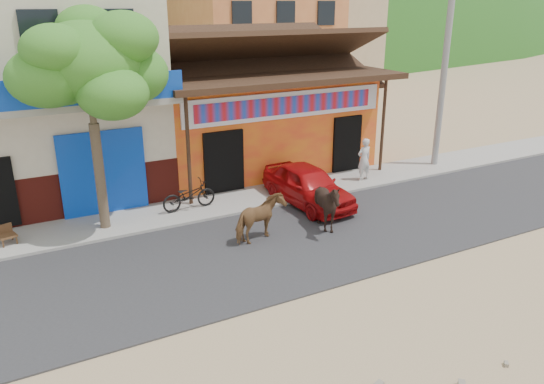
{
  "coord_description": "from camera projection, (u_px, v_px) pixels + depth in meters",
  "views": [
    {
      "loc": [
        -6.96,
        -8.71,
        6.2
      ],
      "look_at": [
        -0.7,
        3.0,
        1.4
      ],
      "focal_mm": 35.0,
      "sensor_mm": 36.0,
      "label": 1
    }
  ],
  "objects": [
    {
      "name": "apartment_rear",
      "position": [
        318.0,
        16.0,
        43.58
      ],
      "size": [
        8.0,
        8.0,
        10.0
      ],
      "primitive_type": "cube",
      "color": "tan",
      "rests_on": "ground"
    },
    {
      "name": "cafe_chair_right",
      "position": [
        5.0,
        228.0,
        13.93
      ],
      "size": [
        0.54,
        0.54,
        0.93
      ],
      "primitive_type": null,
      "rotation": [
        0.0,
        0.0,
        0.28
      ],
      "color": "#4B3419",
      "rests_on": "sidewalk"
    },
    {
      "name": "red_car",
      "position": [
        308.0,
        185.0,
        16.86
      ],
      "size": [
        1.67,
        3.81,
        1.28
      ],
      "primitive_type": "imported",
      "rotation": [
        0.0,
        0.0,
        0.05
      ],
      "color": "#AA0C0E",
      "rests_on": "road"
    },
    {
      "name": "scooter",
      "position": [
        189.0,
        195.0,
        16.28
      ],
      "size": [
        1.73,
        0.67,
        0.9
      ],
      "primitive_type": "imported",
      "rotation": [
        0.0,
        0.0,
        1.62
      ],
      "color": "black",
      "rests_on": "sidewalk"
    },
    {
      "name": "dance_club",
      "position": [
        249.0,
        119.0,
        20.99
      ],
      "size": [
        8.0,
        6.0,
        3.6
      ],
      "primitive_type": "cube",
      "color": "orange",
      "rests_on": "ground"
    },
    {
      "name": "cow_tan",
      "position": [
        260.0,
        219.0,
        14.28
      ],
      "size": [
        1.63,
        1.13,
        1.26
      ],
      "primitive_type": "imported",
      "rotation": [
        0.0,
        0.0,
        1.9
      ],
      "color": "brown",
      "rests_on": "road"
    },
    {
      "name": "pedestrian",
      "position": [
        364.0,
        159.0,
        18.88
      ],
      "size": [
        0.58,
        0.4,
        1.52
      ],
      "primitive_type": "imported",
      "rotation": [
        0.0,
        0.0,
        3.2
      ],
      "color": "silver",
      "rests_on": "sidewalk"
    },
    {
      "name": "cafe_building",
      "position": [
        39.0,
        90.0,
        17.08
      ],
      "size": [
        7.0,
        6.0,
        7.0
      ],
      "primitive_type": "cube",
      "color": "beige",
      "rests_on": "ground"
    },
    {
      "name": "ground",
      "position": [
        358.0,
        282.0,
        12.42
      ],
      "size": [
        120.0,
        120.0,
        0.0
      ],
      "primitive_type": "plane",
      "color": "#9E825B",
      "rests_on": "ground"
    },
    {
      "name": "road",
      "position": [
        303.0,
        241.0,
        14.48
      ],
      "size": [
        60.0,
        5.0,
        0.04
      ],
      "primitive_type": "cube",
      "color": "#28282B",
      "rests_on": "ground"
    },
    {
      "name": "apartment_front",
      "position": [
        251.0,
        4.0,
        34.27
      ],
      "size": [
        9.0,
        9.0,
        12.0
      ],
      "primitive_type": "cube",
      "color": "#CC723F",
      "rests_on": "ground"
    },
    {
      "name": "utility_pole",
      "position": [
        445.0,
        60.0,
        19.63
      ],
      "size": [
        0.24,
        0.24,
        8.0
      ],
      "primitive_type": "cylinder",
      "color": "gray",
      "rests_on": "sidewalk"
    },
    {
      "name": "sidewalk",
      "position": [
        248.0,
        200.0,
        17.37
      ],
      "size": [
        60.0,
        2.0,
        0.12
      ],
      "primitive_type": "cube",
      "color": "gray",
      "rests_on": "ground"
    },
    {
      "name": "cow_dark",
      "position": [
        328.0,
        206.0,
        14.9
      ],
      "size": [
        1.77,
        1.73,
        1.47
      ],
      "primitive_type": "imported",
      "rotation": [
        0.0,
        0.0,
        -0.99
      ],
      "color": "black",
      "rests_on": "road"
    },
    {
      "name": "tree",
      "position": [
        94.0,
        123.0,
        14.13
      ],
      "size": [
        3.0,
        3.0,
        6.0
      ],
      "primitive_type": null,
      "color": "#2D721E",
      "rests_on": "sidewalk"
    }
  ]
}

